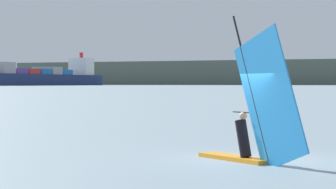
# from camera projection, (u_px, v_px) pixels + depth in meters

# --- Properties ---
(ground_plane) EXTENTS (4000.00, 4000.00, 0.00)m
(ground_plane) POSITION_uv_depth(u_px,v_px,m) (259.00, 161.00, 19.85)
(ground_plane) COLOR gray
(windsurfer) EXTENTS (3.30, 3.34, 4.39)m
(windsurfer) POSITION_uv_depth(u_px,v_px,m) (253.00, 124.00, 19.28)
(windsurfer) COLOR orange
(windsurfer) RESTS_ON ground_plane
(cargo_ship) EXTENTS (69.42, 192.19, 36.11)m
(cargo_ship) POSITION_uv_depth(u_px,v_px,m) (44.00, 77.00, 696.40)
(cargo_ship) COLOR navy
(cargo_ship) RESTS_ON ground_plane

